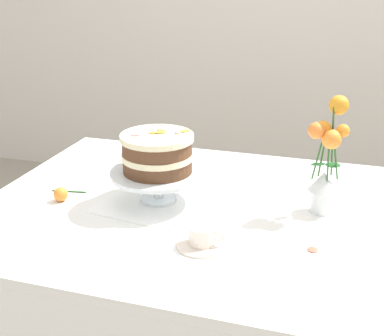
% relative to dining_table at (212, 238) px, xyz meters
% --- Properties ---
extents(dining_table, '(1.40, 1.00, 0.74)m').
position_rel_dining_table_xyz_m(dining_table, '(0.00, 0.00, 0.00)').
color(dining_table, white).
rests_on(dining_table, ground).
extents(linen_napkin, '(0.36, 0.36, 0.00)m').
position_rel_dining_table_xyz_m(linen_napkin, '(-0.18, 0.02, 0.09)').
color(linen_napkin, white).
rests_on(linen_napkin, dining_table).
extents(cake_stand, '(0.29, 0.29, 0.10)m').
position_rel_dining_table_xyz_m(cake_stand, '(-0.18, 0.02, 0.17)').
color(cake_stand, silver).
rests_on(cake_stand, linen_napkin).
extents(layer_cake, '(0.22, 0.22, 0.12)m').
position_rel_dining_table_xyz_m(layer_cake, '(-0.18, 0.02, 0.25)').
color(layer_cake, brown).
rests_on(layer_cake, cake_stand).
extents(flower_vase, '(0.11, 0.10, 0.34)m').
position_rel_dining_table_xyz_m(flower_vase, '(0.31, 0.09, 0.25)').
color(flower_vase, silver).
rests_on(flower_vase, dining_table).
extents(teacup, '(0.13, 0.13, 0.06)m').
position_rel_dining_table_xyz_m(teacup, '(0.02, -0.20, 0.11)').
color(teacup, silver).
rests_on(teacup, dining_table).
extents(fallen_rose, '(0.11, 0.10, 0.04)m').
position_rel_dining_table_xyz_m(fallen_rose, '(-0.47, -0.07, 0.11)').
color(fallen_rose, '#2D6028').
rests_on(fallen_rose, dining_table).
extents(loose_petal_1, '(0.03, 0.03, 0.00)m').
position_rel_dining_table_xyz_m(loose_petal_1, '(0.30, -0.14, 0.09)').
color(loose_petal_1, '#E56B51').
rests_on(loose_petal_1, dining_table).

